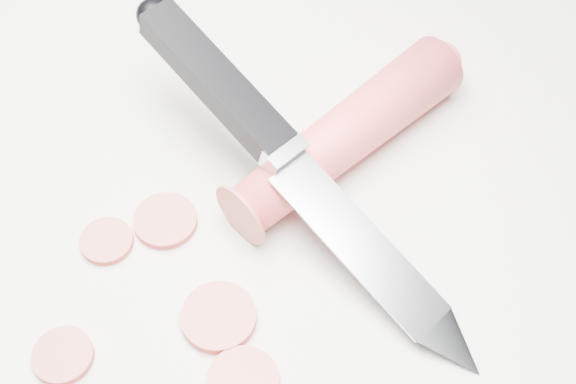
% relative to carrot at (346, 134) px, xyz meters
% --- Properties ---
extents(ground, '(2.40, 2.40, 0.00)m').
position_rel_carrot_xyz_m(ground, '(-0.09, -0.06, -0.02)').
color(ground, silver).
rests_on(ground, ground).
extents(carrot, '(0.11, 0.17, 0.04)m').
position_rel_carrot_xyz_m(carrot, '(0.00, 0.00, 0.00)').
color(carrot, '#E73E41').
rests_on(carrot, ground).
extents(carrot_slice_0, '(0.03, 0.03, 0.01)m').
position_rel_carrot_xyz_m(carrot_slice_0, '(-0.10, -0.18, -0.02)').
color(carrot_slice_0, '#C15344').
rests_on(carrot_slice_0, ground).
extents(carrot_slice_1, '(0.04, 0.04, 0.01)m').
position_rel_carrot_xyz_m(carrot_slice_1, '(-0.03, -0.13, -0.02)').
color(carrot_slice_1, '#C15344').
rests_on(carrot_slice_1, ground).
extents(carrot_slice_2, '(0.04, 0.04, 0.01)m').
position_rel_carrot_xyz_m(carrot_slice_2, '(-0.01, -0.16, -0.02)').
color(carrot_slice_2, '#C15344').
rests_on(carrot_slice_2, ground).
extents(carrot_slice_3, '(0.04, 0.04, 0.01)m').
position_rel_carrot_xyz_m(carrot_slice_3, '(-0.08, -0.08, -0.02)').
color(carrot_slice_3, '#C15344').
rests_on(carrot_slice_3, ground).
extents(carrot_slice_4, '(0.03, 0.03, 0.01)m').
position_rel_carrot_xyz_m(carrot_slice_4, '(-0.11, -0.11, -0.02)').
color(carrot_slice_4, '#C15344').
rests_on(carrot_slice_4, ground).
extents(kitchen_knife, '(0.26, 0.16, 0.08)m').
position_rel_carrot_xyz_m(kitchen_knife, '(-0.01, -0.05, 0.02)').
color(kitchen_knife, '#BABCC1').
rests_on(kitchen_knife, ground).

